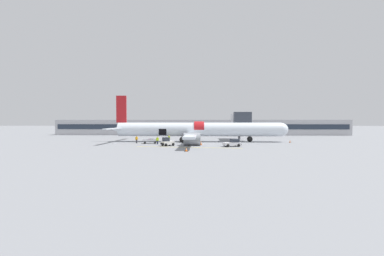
{
  "coord_description": "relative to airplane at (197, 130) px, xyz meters",
  "views": [
    {
      "loc": [
        0.14,
        -49.72,
        4.45
      ],
      "look_at": [
        -1.75,
        1.53,
        3.21
      ],
      "focal_mm": 22.0,
      "sensor_mm": 36.0,
      "label": 1
    }
  ],
  "objects": [
    {
      "name": "ground_plane",
      "position": [
        0.75,
        -4.17,
        -2.69
      ],
      "size": [
        500.0,
        500.0,
        0.0
      ],
      "primitive_type": "plane",
      "color": "gray"
    },
    {
      "name": "apron_marking_line",
      "position": [
        -1.39,
        -12.26,
        -2.69
      ],
      "size": [
        19.03,
        2.7,
        0.01
      ],
      "color": "yellow",
      "rests_on": "ground_plane"
    },
    {
      "name": "terminal_strip",
      "position": [
        0.75,
        31.85,
        -0.03
      ],
      "size": [
        102.17,
        10.29,
        5.31
      ],
      "color": "#B2B2B7",
      "rests_on": "ground_plane"
    },
    {
      "name": "jet_bridge_stub",
      "position": [
        10.78,
        5.7,
        2.27
      ],
      "size": [
        4.11,
        10.2,
        6.89
      ],
      "color": "#4C4C51",
      "rests_on": "ground_plane"
    },
    {
      "name": "airplane",
      "position": [
        0.0,
        0.0,
        0.0
      ],
      "size": [
        40.53,
        35.31,
        10.63
      ],
      "color": "silver",
      "rests_on": "ground_plane"
    },
    {
      "name": "baggage_tug_lead",
      "position": [
        6.75,
        -10.55,
        -2.07
      ],
      "size": [
        3.46,
        2.48,
        1.41
      ],
      "color": "silver",
      "rests_on": "ground_plane"
    },
    {
      "name": "baggage_tug_mid",
      "position": [
        -5.43,
        -9.61,
        -2.02
      ],
      "size": [
        2.68,
        2.51,
        1.61
      ],
      "color": "silver",
      "rests_on": "ground_plane"
    },
    {
      "name": "baggage_cart_loading",
      "position": [
        -9.67,
        -4.93,
        -2.18
      ],
      "size": [
        4.04,
        2.22,
        0.99
      ],
      "color": "silver",
      "rests_on": "ground_plane"
    },
    {
      "name": "ground_crew_loader_a",
      "position": [
        -6.09,
        -2.26,
        -1.82
      ],
      "size": [
        0.53,
        0.53,
        1.65
      ],
      "color": "#1E2338",
      "rests_on": "ground_plane"
    },
    {
      "name": "ground_crew_loader_b",
      "position": [
        -12.83,
        -4.18,
        -1.87
      ],
      "size": [
        0.51,
        0.49,
        1.57
      ],
      "color": "#2D2D33",
      "rests_on": "ground_plane"
    },
    {
      "name": "ground_crew_driver",
      "position": [
        -7.86,
        -6.68,
        -1.87
      ],
      "size": [
        0.55,
        0.43,
        1.57
      ],
      "color": "#1E2338",
      "rests_on": "ground_plane"
    },
    {
      "name": "safety_cone_nose",
      "position": [
        20.52,
        -1.6,
        -2.43
      ],
      "size": [
        0.45,
        0.45,
        0.56
      ],
      "color": "black",
      "rests_on": "ground_plane"
    },
    {
      "name": "safety_cone_engine_left",
      "position": [
        -1.32,
        -18.12,
        -2.4
      ],
      "size": [
        0.57,
        0.57,
        0.63
      ],
      "color": "black",
      "rests_on": "ground_plane"
    },
    {
      "name": "safety_cone_wingtip",
      "position": [
        0.94,
        -8.11,
        -2.32
      ],
      "size": [
        0.54,
        0.54,
        0.8
      ],
      "color": "black",
      "rests_on": "ground_plane"
    }
  ]
}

